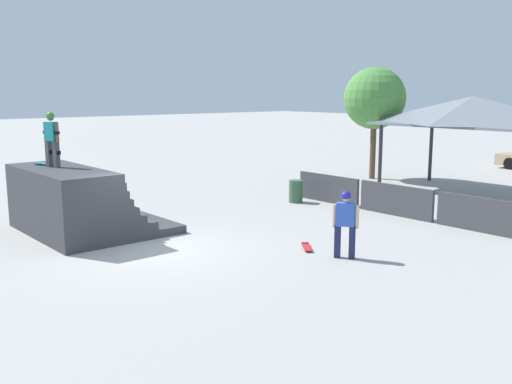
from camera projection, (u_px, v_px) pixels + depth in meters
name	position (u px, v px, depth m)	size (l,w,h in m)	color
ground_plane	(152.00, 250.00, 15.14)	(160.00, 160.00, 0.00)	#A3A09B
quarter_pipe_ramp	(75.00, 205.00, 16.89)	(4.43, 3.70, 1.96)	#38383D
skater_on_deck	(51.00, 136.00, 16.64)	(0.70, 0.34, 1.61)	#4C4C51
skateboard_on_deck	(44.00, 163.00, 17.21)	(0.80, 0.44, 0.09)	blue
bystander_walking	(345.00, 219.00, 14.25)	(0.61, 0.49, 1.73)	#1E2347
skateboard_on_ground	(307.00, 247.00, 15.26)	(0.76, 0.65, 0.09)	blue
barrier_fence	(396.00, 200.00, 19.30)	(9.06, 0.12, 1.05)	#3D3D42
pavilion_shelter	(472.00, 112.00, 22.97)	(7.13, 4.50, 3.98)	#2D2D33
tree_beside_pavilion	(375.00, 99.00, 27.03)	(2.94, 2.94, 5.32)	brown
trash_bin	(296.00, 191.00, 21.64)	(0.52, 0.52, 0.85)	#385B3D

